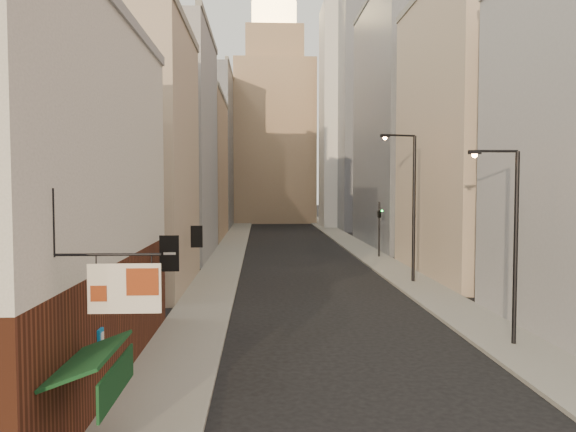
{
  "coord_description": "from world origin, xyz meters",
  "views": [
    {
      "loc": [
        -3.52,
        -9.34,
        6.4
      ],
      "look_at": [
        -2.26,
        16.05,
        5.03
      ],
      "focal_mm": 35.0,
      "sensor_mm": 36.0,
      "label": 1
    }
  ],
  "objects_px": {
    "clock_tower": "(274,123)",
    "streetlamp_mid": "(411,199)",
    "white_tower": "(347,107)",
    "traffic_light_right": "(379,215)",
    "streetlamp_near": "(511,235)"
  },
  "relations": [
    {
      "from": "white_tower",
      "to": "traffic_light_right",
      "type": "distance_m",
      "value": 41.12
    },
    {
      "from": "clock_tower",
      "to": "streetlamp_mid",
      "type": "bearing_deg",
      "value": -83.64
    },
    {
      "from": "clock_tower",
      "to": "streetlamp_near",
      "type": "xyz_separation_m",
      "value": [
        7.33,
        -79.84,
        -13.18
      ]
    },
    {
      "from": "streetlamp_mid",
      "to": "streetlamp_near",
      "type": "bearing_deg",
      "value": -104.4
    },
    {
      "from": "traffic_light_right",
      "to": "white_tower",
      "type": "bearing_deg",
      "value": -93.28
    },
    {
      "from": "clock_tower",
      "to": "streetlamp_near",
      "type": "relative_size",
      "value": 5.75
    },
    {
      "from": "traffic_light_right",
      "to": "streetlamp_near",
      "type": "bearing_deg",
      "value": 89.8
    },
    {
      "from": "streetlamp_near",
      "to": "streetlamp_mid",
      "type": "xyz_separation_m",
      "value": [
        -0.05,
        14.62,
        1.09
      ]
    },
    {
      "from": "clock_tower",
      "to": "white_tower",
      "type": "height_order",
      "value": "clock_tower"
    },
    {
      "from": "white_tower",
      "to": "traffic_light_right",
      "type": "relative_size",
      "value": 8.3
    },
    {
      "from": "clock_tower",
      "to": "streetlamp_mid",
      "type": "xyz_separation_m",
      "value": [
        7.27,
        -65.22,
        -12.08
      ]
    },
    {
      "from": "streetlamp_near",
      "to": "traffic_light_right",
      "type": "distance_m",
      "value": 27.6
    },
    {
      "from": "streetlamp_near",
      "to": "traffic_light_right",
      "type": "height_order",
      "value": "streetlamp_near"
    },
    {
      "from": "streetlamp_near",
      "to": "streetlamp_mid",
      "type": "distance_m",
      "value": 14.66
    },
    {
      "from": "clock_tower",
      "to": "white_tower",
      "type": "bearing_deg",
      "value": -51.84
    }
  ]
}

